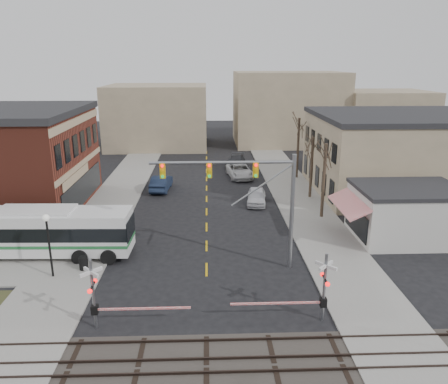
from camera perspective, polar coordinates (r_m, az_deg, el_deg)
The scene contains 22 objects.
ground at distance 28.70m, azimuth -2.30°, elevation -11.90°, with size 160.00×160.00×0.00m, color black.
sidewalk_west at distance 48.20m, azimuth -13.66°, elevation -0.24°, with size 5.00×60.00×0.12m, color gray.
sidewalk_east at distance 48.13m, azimuth 9.09°, elevation 0.01°, with size 5.00×60.00×0.12m, color gray.
ballast_strip at distance 22.00m, azimuth -2.30°, elevation -21.87°, with size 160.00×5.00×0.06m, color #332D28.
rail_tracks at distance 21.94m, azimuth -2.30°, elevation -21.69°, with size 160.00×3.91×0.14m.
tan_building at distance 51.08m, azimuth 23.24°, elevation 4.68°, with size 20.30×15.30×8.50m.
awning_shop at distance 37.69m, azimuth 22.76°, elevation -2.51°, with size 9.74×6.20×4.30m.
tree_east_a at distance 39.94m, azimuth 12.89°, elevation 1.44°, with size 0.28×0.28×6.75m.
tree_east_b at distance 45.70m, azimuth 11.35°, elevation 3.16°, with size 0.28×0.28×6.30m.
tree_east_c at distance 53.28m, azimuth 9.63°, elevation 5.67°, with size 0.28×0.28×7.20m.
transit_bus at distance 34.40m, azimuth -23.14°, elevation -4.74°, with size 13.53×3.37×3.46m.
traffic_signal_mast at distance 28.66m, azimuth 3.81°, elevation 0.42°, with size 9.49×0.30×8.00m.
rr_crossing_west at distance 24.42m, azimuth -15.71°, elevation -12.80°, with size 5.60×1.36×4.00m.
rr_crossing_east at distance 24.67m, azimuth 11.99°, elevation -12.19°, with size 5.60×1.36×4.00m.
street_lamp at distance 30.25m, azimuth -22.03°, elevation -4.94°, with size 0.44×0.44×4.32m.
trash_bin at distance 31.52m, azimuth -17.88°, elevation -8.83°, with size 0.60×0.60×0.92m, color black.
car_a at distance 43.71m, azimuth 4.26°, elevation -0.57°, with size 1.83×4.55×1.55m, color silver.
car_b at distance 48.68m, azimuth -8.20°, elevation 1.20°, with size 1.79×5.13×1.69m, color #162037.
car_c at distance 53.59m, azimuth 2.06°, elevation 2.78°, with size 2.71×5.88×1.63m, color silver.
car_d at distance 59.14m, azimuth 1.58°, elevation 4.06°, with size 2.13×5.25×1.52m, color #3F4044.
pedestrian_near at distance 33.89m, azimuth -17.15°, elevation -5.98°, with size 0.71×0.46×1.94m, color #584D46.
pedestrian_far at distance 37.48m, azimuth -19.67°, elevation -4.31°, with size 0.77×0.60×1.58m, color #2B364B.
Camera 1 is at (0.16, -25.19, 13.76)m, focal length 35.00 mm.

